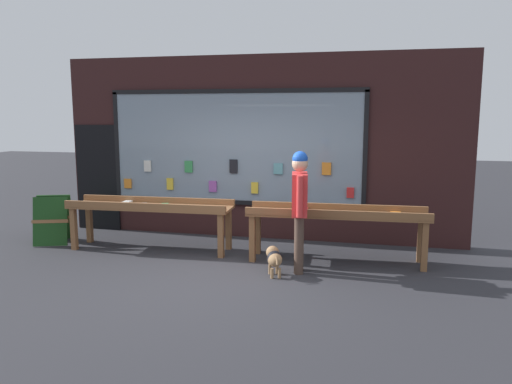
# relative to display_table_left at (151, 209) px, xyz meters

# --- Properties ---
(ground_plane) EXTENTS (40.00, 40.00, 0.00)m
(ground_plane) POSITION_rel_display_table_left_xyz_m (1.58, -1.08, -0.70)
(ground_plane) COLOR #2D2D33
(shopfront_facade) EXTENTS (7.55, 0.29, 3.38)m
(shopfront_facade) POSITION_rel_display_table_left_xyz_m (1.50, 1.31, 0.98)
(shopfront_facade) COLOR #331919
(shopfront_facade) RESTS_ON ground_plane
(display_table_left) EXTENTS (2.83, 0.82, 0.87)m
(display_table_left) POSITION_rel_display_table_left_xyz_m (0.00, 0.00, 0.00)
(display_table_left) COLOR brown
(display_table_left) RESTS_ON ground_plane
(display_table_right) EXTENTS (2.83, 0.76, 0.88)m
(display_table_right) POSITION_rel_display_table_left_xyz_m (3.15, -0.00, 0.01)
(display_table_right) COLOR brown
(display_table_right) RESTS_ON ground_plane
(person_browsing) EXTENTS (0.29, 0.69, 1.79)m
(person_browsing) POSITION_rel_display_table_left_xyz_m (2.65, -0.64, 0.36)
(person_browsing) COLOR #4C382D
(person_browsing) RESTS_ON ground_plane
(small_dog) EXTENTS (0.32, 0.52, 0.39)m
(small_dog) POSITION_rel_display_table_left_xyz_m (2.33, -0.88, -0.44)
(small_dog) COLOR #99724C
(small_dog) RESTS_ON ground_plane
(sandwich_board_sign) EXTENTS (0.74, 0.74, 0.86)m
(sandwich_board_sign) POSITION_rel_display_table_left_xyz_m (-1.91, -0.00, -0.27)
(sandwich_board_sign) COLOR #193F19
(sandwich_board_sign) RESTS_ON ground_plane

